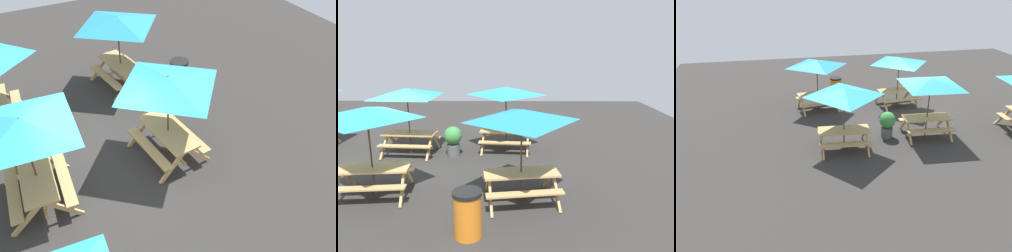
% 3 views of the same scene
% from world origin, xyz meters
% --- Properties ---
extents(ground_plane, '(24.00, 24.00, 0.00)m').
position_xyz_m(ground_plane, '(0.00, 0.00, 0.00)').
color(ground_plane, '#33302D').
rests_on(ground_plane, ground).
extents(picnic_table_1, '(2.27, 2.27, 2.34)m').
position_xyz_m(picnic_table_1, '(3.82, -2.02, 1.99)').
color(picnic_table_1, tan).
rests_on(picnic_table_1, ground).
extents(picnic_table_2, '(2.19, 2.19, 2.34)m').
position_xyz_m(picnic_table_2, '(0.13, -1.77, 1.99)').
color(picnic_table_2, tan).
rests_on(picnic_table_2, ground).
extents(picnic_table_4, '(2.82, 2.82, 2.34)m').
position_xyz_m(picnic_table_4, '(0.11, 1.44, 1.99)').
color(picnic_table_4, tan).
rests_on(picnic_table_4, ground).
extents(trash_bin_orange, '(0.59, 0.59, 0.98)m').
position_xyz_m(trash_bin_orange, '(2.72, -3.53, 0.49)').
color(trash_bin_orange, orange).
rests_on(trash_bin_orange, ground).
extents(potted_plant_0, '(0.60, 0.60, 1.02)m').
position_xyz_m(potted_plant_0, '(1.62, 1.28, 0.58)').
color(potted_plant_0, '#59595B').
rests_on(potted_plant_0, ground).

